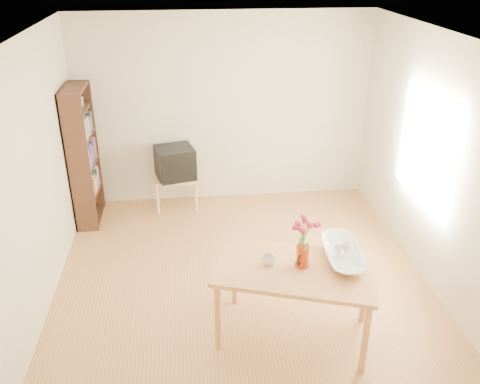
{
  "coord_description": "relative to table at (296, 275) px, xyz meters",
  "views": [
    {
      "loc": [
        -0.53,
        -4.44,
        3.32
      ],
      "look_at": [
        0.0,
        0.3,
        1.0
      ],
      "focal_mm": 38.0,
      "sensor_mm": 36.0,
      "label": 1
    }
  ],
  "objects": [
    {
      "name": "room",
      "position": [
        -0.35,
        0.77,
        0.63
      ],
      "size": [
        4.5,
        4.5,
        4.5
      ],
      "color": "#A86F3B",
      "rests_on": "ground"
    },
    {
      "name": "television",
      "position": [
        -1.08,
        2.75,
        0.01
      ],
      "size": [
        0.58,
        0.56,
        0.43
      ],
      "rotation": [
        0.0,
        0.0,
        0.25
      ],
      "color": "black",
      "rests_on": "tv_stand"
    },
    {
      "name": "teacup_a",
      "position": [
        0.41,
        0.13,
        0.27
      ],
      "size": [
        0.1,
        0.1,
        0.06
      ],
      "primitive_type": "imported",
      "rotation": [
        0.0,
        0.0,
        0.71
      ],
      "color": "white",
      "rests_on": "bowl"
    },
    {
      "name": "mug",
      "position": [
        -0.24,
        0.08,
        0.13
      ],
      "size": [
        0.13,
        0.13,
        0.09
      ],
      "primitive_type": "imported",
      "rotation": [
        0.0,
        0.0,
        3.01
      ],
      "color": "white",
      "rests_on": "table"
    },
    {
      "name": "table",
      "position": [
        0.0,
        0.0,
        0.0
      ],
      "size": [
        1.58,
        1.21,
        0.75
      ],
      "rotation": [
        0.0,
        0.0,
        -0.33
      ],
      "color": "#BE7A41",
      "rests_on": "ground"
    },
    {
      "name": "tv_stand",
      "position": [
        -1.08,
        2.74,
        -0.28
      ],
      "size": [
        0.6,
        0.45,
        0.46
      ],
      "color": "tan",
      "rests_on": "ground"
    },
    {
      "name": "flowers",
      "position": [
        0.06,
        0.03,
        0.43
      ],
      "size": [
        0.22,
        0.22,
        0.32
      ],
      "primitive_type": null,
      "color": "#CA2F55",
      "rests_on": "pitcher"
    },
    {
      "name": "pitcher",
      "position": [
        0.06,
        0.03,
        0.17
      ],
      "size": [
        0.14,
        0.19,
        0.2
      ],
      "rotation": [
        0.0,
        0.0,
        -0.56
      ],
      "color": "#BA370A",
      "rests_on": "table"
    },
    {
      "name": "bowl",
      "position": [
        0.45,
        0.13,
        0.31
      ],
      "size": [
        0.53,
        0.53,
        0.46
      ],
      "primitive_type": "imported",
      "rotation": [
        0.0,
        0.0,
        -0.08
      ],
      "color": "white",
      "rests_on": "table"
    },
    {
      "name": "teacup_b",
      "position": [
        0.5,
        0.15,
        0.27
      ],
      "size": [
        0.1,
        0.1,
        0.07
      ],
      "primitive_type": "imported",
      "rotation": [
        0.0,
        0.0,
        2.04
      ],
      "color": "white",
      "rests_on": "bowl"
    },
    {
      "name": "bookshelf",
      "position": [
        -2.23,
        2.52,
        0.17
      ],
      "size": [
        0.28,
        0.7,
        1.8
      ],
      "color": "black",
      "rests_on": "ground"
    }
  ]
}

